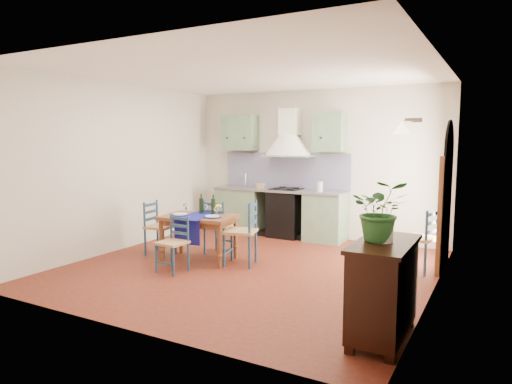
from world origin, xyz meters
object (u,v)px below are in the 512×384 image
dining_table (199,221)px  potted_plant (381,211)px  sideboard (383,286)px  chair_near (173,243)px

dining_table → potted_plant: 3.50m
sideboard → potted_plant: 0.71m
chair_near → sideboard: 3.23m
dining_table → chair_near: size_ratio=1.51×
chair_near → dining_table: bearing=93.1°
sideboard → potted_plant: (-0.04, -0.00, 0.71)m
chair_near → potted_plant: 3.29m
dining_table → sideboard: dining_table is taller
dining_table → potted_plant: (3.12, -1.47, 0.60)m
dining_table → sideboard: size_ratio=1.14×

